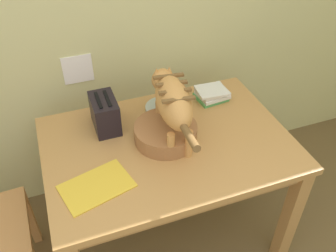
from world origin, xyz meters
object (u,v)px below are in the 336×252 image
coffee_mug (164,100)px  book_stack (212,94)px  magazine (97,186)px  dining_table (168,156)px  toaster (105,113)px  saucer_bowl (163,109)px  wicker_basket (166,133)px  cat (172,100)px

coffee_mug → book_stack: coffee_mug is taller
coffee_mug → magazine: coffee_mug is taller
dining_table → toaster: 0.38m
toaster → book_stack: bearing=3.8°
saucer_bowl → book_stack: bearing=4.5°
book_stack → wicker_basket: wicker_basket is taller
book_stack → toaster: size_ratio=0.91×
dining_table → book_stack: size_ratio=6.55×
saucer_bowl → coffee_mug: 0.06m
cat → saucer_bowl: (0.02, 0.20, -0.20)m
book_stack → coffee_mug: bearing=-175.4°
cat → magazine: (-0.42, -0.20, -0.21)m
coffee_mug → magazine: (-0.45, -0.40, -0.08)m
dining_table → magazine: size_ratio=4.07×
cat → saucer_bowl: 0.28m
cat → magazine: 0.51m
coffee_mug → magazine: size_ratio=0.41×
wicker_basket → toaster: size_ratio=1.54×
cat → book_stack: bearing=41.7°
coffee_mug → wicker_basket: coffee_mug is taller
coffee_mug → wicker_basket: size_ratio=0.39×
cat → coffee_mug: (0.03, 0.20, -0.14)m
coffee_mug → book_stack: 0.30m
dining_table → coffee_mug: coffee_mug is taller
saucer_bowl → wicker_basket: (-0.06, -0.21, 0.02)m
dining_table → cat: cat is taller
saucer_bowl → magazine: size_ratio=0.65×
dining_table → saucer_bowl: (0.06, 0.23, 0.11)m
dining_table → book_stack: (0.36, 0.26, 0.13)m
saucer_bowl → magazine: bearing=-138.0°
coffee_mug → wicker_basket: bearing=-107.5°
dining_table → cat: 0.31m
book_stack → dining_table: bearing=-144.0°
cat → wicker_basket: bearing=-151.9°
wicker_basket → dining_table: bearing=-79.3°
dining_table → saucer_bowl: saucer_bowl is taller
dining_table → cat: size_ratio=1.83×
wicker_basket → book_stack: bearing=33.2°
dining_table → toaster: size_ratio=5.99×
book_stack → magazine: bearing=-150.3°
magazine → toaster: 0.41m
toaster → dining_table: bearing=-40.2°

